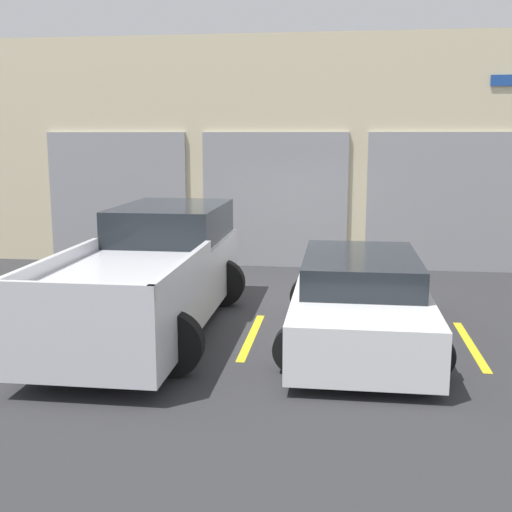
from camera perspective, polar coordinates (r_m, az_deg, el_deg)
The scene contains 7 objects.
ground_plane at distance 11.50m, azimuth 1.11°, elevation -3.85°, with size 28.00×28.00×0.00m, color #2D2D30.
shophouse_building at distance 14.41m, azimuth 2.59°, elevation 8.99°, with size 17.00×0.68×5.02m.
pickup_truck at distance 9.76m, azimuth -9.22°, elevation -1.59°, with size 2.39×5.34×1.75m.
sedan_white at distance 9.18m, azimuth 9.22°, elevation -3.91°, with size 2.18×4.38×1.23m.
parking_stripe_far_left at distance 10.27m, azimuth -17.82°, elevation -6.12°, with size 0.12×2.20×0.01m, color gold.
parking_stripe_left at distance 9.40m, azimuth -0.40°, elevation -7.14°, with size 0.12×2.20×0.01m, color gold.
parking_stripe_centre at distance 9.50m, azimuth 18.54°, elevation -7.51°, with size 0.12×2.20×0.01m, color gold.
Camera 1 is at (1.23, -11.07, 2.87)m, focal length 45.00 mm.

